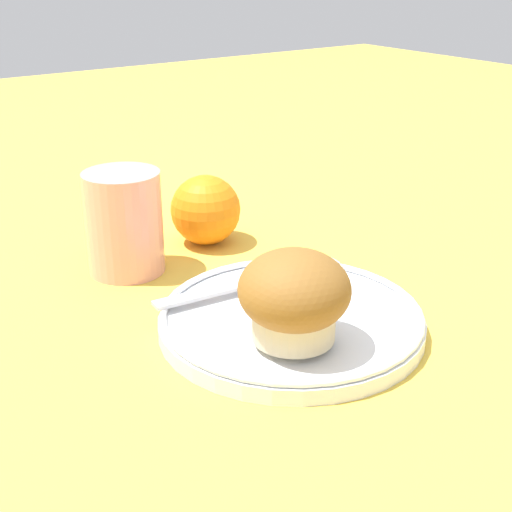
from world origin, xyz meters
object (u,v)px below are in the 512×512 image
(muffin, at_px, (294,297))
(butter_knife, at_px, (251,282))
(juice_glass, at_px, (124,223))
(orange_fruit, at_px, (206,210))

(muffin, bearing_deg, butter_knife, 73.62)
(butter_knife, xyz_separation_m, juice_glass, (-0.06, 0.14, 0.03))
(muffin, bearing_deg, juice_glass, 97.58)
(orange_fruit, xyz_separation_m, juice_glass, (-0.11, -0.02, 0.01))
(butter_knife, distance_m, juice_glass, 0.15)
(orange_fruit, height_order, juice_glass, juice_glass)
(muffin, distance_m, butter_knife, 0.11)
(muffin, bearing_deg, orange_fruit, 73.53)
(muffin, xyz_separation_m, butter_knife, (0.03, 0.10, -0.04))
(muffin, height_order, juice_glass, juice_glass)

